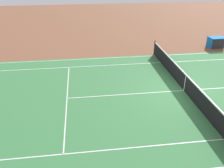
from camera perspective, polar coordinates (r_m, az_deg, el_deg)
ground_plane at (r=13.94m, az=16.63°, el=-1.49°), size 60.00×60.00×0.00m
court_slab at (r=13.94m, az=16.63°, el=-1.48°), size 24.20×11.40×0.00m
court_line_markings at (r=13.94m, az=16.63°, el=-1.47°), size 23.85×11.05×0.01m
tennis_net at (r=13.72m, az=16.90°, el=0.31°), size 0.10×11.70×1.08m
equipment_cart_tarped at (r=21.76m, az=23.33°, el=9.07°), size 1.25×0.84×0.85m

